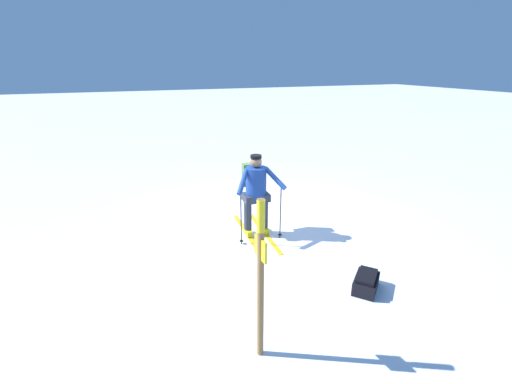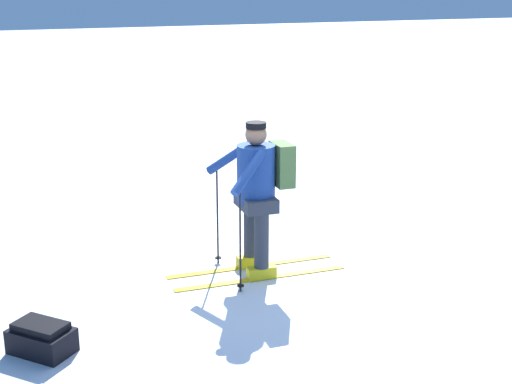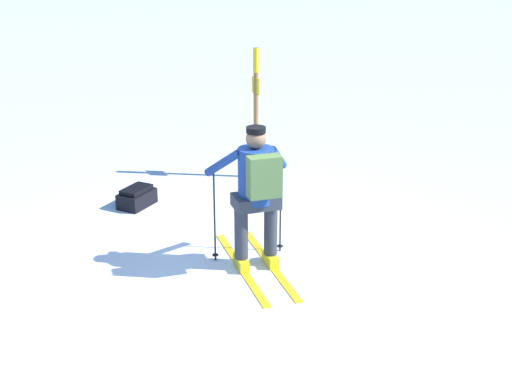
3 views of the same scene
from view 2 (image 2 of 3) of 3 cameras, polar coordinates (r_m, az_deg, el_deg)
name	(u,v)px [view 2 (image 2 of 3)]	position (r m, az deg, el deg)	size (l,w,h in m)	color
ground_plane	(272,285)	(7.27, 1.31, -7.44)	(80.00, 80.00, 0.00)	white
skier	(258,187)	(7.25, 0.20, 0.40)	(1.87, 0.98, 1.61)	gold
dropped_backpack	(42,338)	(6.26, -16.78, -11.16)	(0.58, 0.60, 0.27)	black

